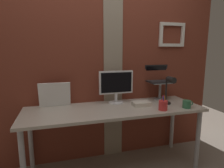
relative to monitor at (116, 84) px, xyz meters
name	(u,v)px	position (x,y,z in m)	size (l,w,h in m)	color
brick_wall_back	(95,53)	(-0.21, 0.18, 0.36)	(3.16, 0.16, 2.63)	brown
desk	(114,114)	(-0.08, -0.19, -0.30)	(1.94, 0.63, 0.73)	beige
monitor	(116,84)	(0.00, 0.00, 0.00)	(0.41, 0.18, 0.39)	white
laptop_stand	(160,88)	(0.59, 0.00, -0.07)	(0.28, 0.22, 0.23)	gray
laptop	(158,77)	(0.59, 0.07, 0.06)	(0.32, 0.27, 0.21)	black
whiteboard_panel	(55,95)	(-0.70, 0.04, -0.09)	(0.34, 0.02, 0.28)	white
desk_lamp	(169,87)	(0.56, -0.25, -0.02)	(0.12, 0.20, 0.33)	black
pen_cup	(163,105)	(0.39, -0.41, -0.17)	(0.09, 0.09, 0.16)	red
coffee_mug	(187,104)	(0.69, -0.41, -0.18)	(0.12, 0.09, 0.08)	#33724C
paper_clutter_stack	(141,104)	(0.24, -0.19, -0.20)	(0.20, 0.14, 0.05)	silver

